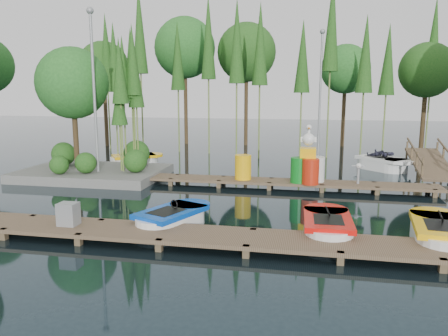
% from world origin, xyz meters
% --- Properties ---
extents(ground_plane, '(90.00, 90.00, 0.00)m').
position_xyz_m(ground_plane, '(0.00, 0.00, 0.00)').
color(ground_plane, '#1A2B32').
extents(near_dock, '(18.00, 1.50, 0.50)m').
position_xyz_m(near_dock, '(0.00, -4.50, 0.23)').
color(near_dock, brown).
rests_on(near_dock, ground).
extents(far_dock, '(15.00, 1.20, 0.50)m').
position_xyz_m(far_dock, '(1.00, 2.50, 0.23)').
color(far_dock, brown).
rests_on(far_dock, ground).
extents(island, '(6.20, 4.20, 6.75)m').
position_xyz_m(island, '(-6.30, 3.29, 3.18)').
color(island, slate).
rests_on(island, ground).
extents(tree_screen, '(34.42, 18.53, 10.31)m').
position_xyz_m(tree_screen, '(-2.04, 10.60, 6.12)').
color(tree_screen, '#42301C').
rests_on(tree_screen, ground).
extents(lamp_island, '(0.30, 0.30, 7.25)m').
position_xyz_m(lamp_island, '(-5.50, 2.50, 4.26)').
color(lamp_island, gray).
rests_on(lamp_island, ground).
extents(lamp_rear, '(0.30, 0.30, 7.25)m').
position_xyz_m(lamp_rear, '(4.00, 11.00, 4.26)').
color(lamp_rear, gray).
rests_on(lamp_rear, ground).
extents(ramp, '(1.50, 3.94, 1.49)m').
position_xyz_m(ramp, '(9.00, 6.50, 0.59)').
color(ramp, brown).
rests_on(ramp, ground).
extents(boat_blue, '(2.12, 2.89, 0.89)m').
position_xyz_m(boat_blue, '(-0.23, -3.33, 0.26)').
color(boat_blue, white).
rests_on(boat_blue, ground).
extents(boat_red, '(1.30, 2.75, 0.91)m').
position_xyz_m(boat_red, '(4.07, -3.26, 0.26)').
color(boat_red, white).
rests_on(boat_red, ground).
extents(boat_yellow_near, '(1.63, 3.03, 0.98)m').
position_xyz_m(boat_yellow_near, '(6.84, -3.35, 0.28)').
color(boat_yellow_near, white).
rests_on(boat_yellow_near, ground).
extents(boat_yellow_far, '(2.97, 2.55, 1.37)m').
position_xyz_m(boat_yellow_far, '(-5.39, 6.33, 0.29)').
color(boat_yellow_far, white).
rests_on(boat_yellow_far, ground).
extents(boat_white_far, '(3.02, 3.07, 1.41)m').
position_xyz_m(boat_white_far, '(7.09, 7.54, 0.31)').
color(boat_white_far, white).
rests_on(boat_white_far, ground).
extents(utility_cabinet, '(0.50, 0.42, 0.61)m').
position_xyz_m(utility_cabinet, '(-2.77, -4.50, 0.61)').
color(utility_cabinet, gray).
rests_on(utility_cabinet, near_dock).
extents(yellow_barrel, '(0.67, 0.67, 1.00)m').
position_xyz_m(yellow_barrel, '(0.89, 2.50, 0.80)').
color(yellow_barrel, '#FFBA0D').
rests_on(yellow_barrel, far_dock).
extents(drum_cluster, '(1.32, 1.21, 2.27)m').
position_xyz_m(drum_cluster, '(3.50, 2.34, 0.97)').
color(drum_cluster, '#0D7A1D').
rests_on(drum_cluster, far_dock).
extents(seagull_post, '(0.51, 0.27, 0.81)m').
position_xyz_m(seagull_post, '(5.41, 2.50, 0.85)').
color(seagull_post, gray).
rests_on(seagull_post, far_dock).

